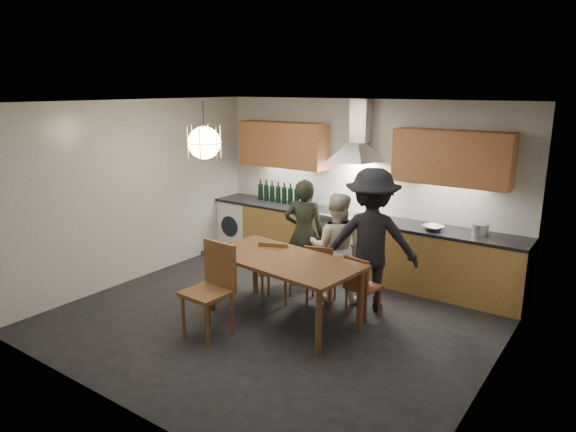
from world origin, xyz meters
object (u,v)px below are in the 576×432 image
Objects in this scene: person_left at (304,233)px; stock_pot at (480,230)px; person_right at (371,240)px; mixing_bowl at (433,228)px; wine_bottles at (284,193)px; dining_table at (283,265)px; chair_front at (213,282)px; person_mid at (336,247)px; chair_back_left at (275,268)px.

person_left reaches higher than stock_pot.
person_right is 1.46m from stock_pot.
stock_pot is at bearing -158.62° from person_right.
wine_bottles is (-2.59, 0.18, 0.14)m from mixing_bowl.
person_right reaches higher than wine_bottles.
person_left is 5.56× the size of mixing_bowl.
stock_pot is (2.16, 0.86, 0.20)m from person_left.
wine_bottles is (-2.12, 1.10, 0.16)m from person_right.
stock_pot is at bearing 177.58° from person_left.
chair_front reaches higher than dining_table.
wine_bottles is (-1.63, 1.11, 0.35)m from person_mid.
person_right reaches higher than chair_front.
person_right is (0.50, 0.02, 0.18)m from person_mid.
person_mid is 0.80× the size of person_right.
chair_front is 0.58× the size of person_right.
wine_bottles reaches higher than dining_table.
mixing_bowl is 2.60m from wine_bottles.
dining_table is 1.85× the size of wine_bottles.
chair_back_left is at bearing -136.44° from mixing_bowl.
person_left is at bearing -154.86° from mixing_bowl.
person_left is at bearing 91.75° from chair_front.
chair_back_left reaches higher than dining_table.
chair_back_left is at bearing -143.24° from stock_pot.
person_right is 1.02m from mixing_bowl.
person_right is 8.69× the size of stock_pot.
person_right reaches higher than chair_back_left.
person_right is at bearing -135.37° from stock_pot.
chair_front is at bearing -122.54° from mixing_bowl.
person_right is 1.70× the size of wine_bottles.
wine_bottles reaches higher than mixing_bowl.
mixing_bowl is (1.55, 1.47, 0.45)m from chair_back_left.
person_right reaches higher than mixing_bowl.
wine_bottles is at bearing -80.19° from chair_back_left.
wine_bottles reaches higher than chair_back_left.
person_mid is 5.25× the size of mixing_bowl.
person_right is at bearing -174.87° from chair_back_left.
stock_pot is (1.74, 1.96, 0.27)m from dining_table.
chair_front is 3.05m from mixing_bowl.
stock_pot is (1.04, 1.03, 0.06)m from person_right.
chair_back_left is 0.47× the size of person_right.
chair_back_left is 4.05× the size of stock_pot.
chair_back_left is at bearing 68.48° from person_left.
dining_table is at bearing -131.61° from stock_pot.
person_right is at bearing 57.84° from chair_front.
person_right is (0.70, 0.93, 0.21)m from dining_table.
chair_back_left is at bearing 89.01° from chair_front.
person_mid reaches higher than wine_bottles.
person_left is at bearing 117.24° from dining_table.
stock_pot reaches higher than mixing_bowl.
mixing_bowl is 0.26× the size of wine_bottles.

